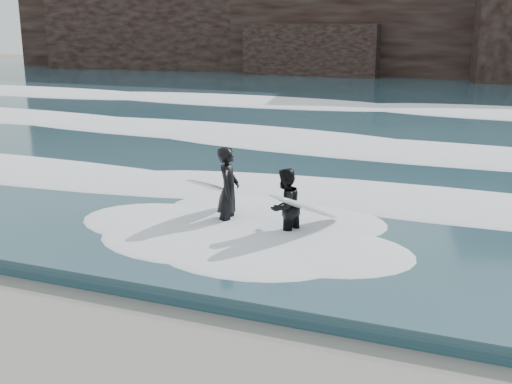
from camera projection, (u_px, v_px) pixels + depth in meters
sea at (388, 101)px, 33.80m from camera, size 90.00×52.00×0.30m
headland at (434, 10)px, 47.77m from camera, size 70.00×9.00×10.00m
foam_near at (237, 184)px, 15.82m from camera, size 60.00×3.20×0.20m
foam_mid at (318, 137)px, 22.08m from camera, size 60.00×4.00×0.24m
foam_far at (373, 105)px, 30.14m from camera, size 60.00×4.80×0.30m
surfer_left at (226, 191)px, 13.19m from camera, size 1.04×1.82×1.85m
surfer_right at (289, 207)px, 12.49m from camera, size 1.49×2.18×1.56m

